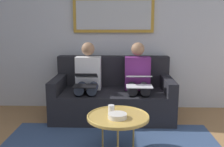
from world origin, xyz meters
name	(u,v)px	position (x,y,z in m)	size (l,w,h in m)	color
wall_rear	(114,31)	(0.00, -2.60, 1.30)	(6.00, 0.12, 2.60)	#B7BCC6
couch	(113,96)	(0.00, -2.12, 0.31)	(1.78, 0.90, 0.90)	black
framed_mirror	(113,15)	(0.00, -2.51, 1.55)	(1.30, 0.05, 0.56)	#B7892D
coffee_table	(118,117)	(-0.09, -0.90, 0.43)	(0.67, 0.67, 0.45)	tan
cup	(111,109)	(-0.01, -0.99, 0.49)	(0.07, 0.07, 0.09)	silver
bowl	(117,116)	(-0.08, -0.83, 0.47)	(0.20, 0.20, 0.05)	beige
person_left	(138,78)	(-0.38, -2.05, 0.61)	(0.38, 0.58, 1.14)	#66236B
laptop_white	(139,81)	(-0.38, -1.80, 0.63)	(0.36, 0.35, 0.15)	white
person_right	(88,78)	(0.38, -2.05, 0.61)	(0.38, 0.58, 1.14)	silver
laptop_black	(86,80)	(0.38, -1.82, 0.63)	(0.32, 0.39, 0.17)	black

